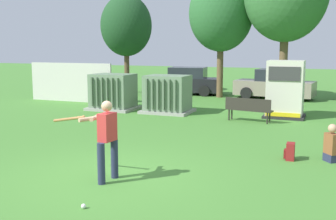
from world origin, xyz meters
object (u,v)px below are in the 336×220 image
at_px(park_bench, 249,108).
at_px(parked_car_left_of_center, 275,85).
at_px(generator_enclosure, 285,89).
at_px(seated_spectator, 335,147).
at_px(transformer_mid_west, 167,95).
at_px(batter, 105,136).
at_px(sports_ball, 83,206).
at_px(parked_car_leftmost, 186,82).
at_px(backpack, 290,152).
at_px(transformer_west, 113,92).

xyz_separation_m(park_bench, parked_car_left_of_center, (-0.02, 7.68, 0.22)).
bearing_deg(generator_enclosure, park_bench, -126.54).
bearing_deg(generator_enclosure, parked_car_left_of_center, 100.97).
height_order(generator_enclosure, seated_spectator, generator_enclosure).
distance_m(transformer_mid_west, batter, 9.42).
relative_size(transformer_mid_west, generator_enclosure, 0.91).
xyz_separation_m(sports_ball, parked_car_leftmost, (-4.22, 17.67, 0.71)).
height_order(parked_car_leftmost, parked_car_left_of_center, same).
relative_size(batter, backpack, 3.95).
relative_size(transformer_mid_west, backpack, 4.77).
relative_size(generator_enclosure, sports_ball, 25.56).
bearing_deg(batter, generator_enclosure, 74.79).
height_order(transformer_mid_west, parked_car_leftmost, same).
bearing_deg(generator_enclosure, seated_spectator, -73.09).
bearing_deg(backpack, transformer_west, 144.86).
height_order(park_bench, backpack, park_bench).
distance_m(park_bench, parked_car_left_of_center, 7.68).
bearing_deg(parked_car_leftmost, parked_car_left_of_center, -2.73).
xyz_separation_m(parked_car_leftmost, parked_car_left_of_center, (5.26, -0.25, 0.00)).
distance_m(transformer_mid_west, generator_enclosure, 4.92).
relative_size(park_bench, seated_spectator, 1.91).
xyz_separation_m(transformer_mid_west, park_bench, (3.71, -0.96, -0.25)).
height_order(park_bench, batter, batter).
relative_size(backpack, parked_car_leftmost, 0.10).
distance_m(transformer_west, generator_enclosure, 7.54).
distance_m(sports_ball, parked_car_left_of_center, 17.46).
height_order(park_bench, parked_car_leftmost, parked_car_leftmost).
relative_size(generator_enclosure, park_bench, 1.25).
bearing_deg(sports_ball, seated_spectator, 50.28).
bearing_deg(batter, transformer_mid_west, 103.62).
bearing_deg(sports_ball, parked_car_left_of_center, 86.57).
distance_m(generator_enclosure, sports_ball, 11.58).
relative_size(batter, parked_car_left_of_center, 0.40).
relative_size(sports_ball, parked_car_leftmost, 0.02).
relative_size(seated_spectator, parked_car_left_of_center, 0.22).
bearing_deg(backpack, park_bench, 112.02).
xyz_separation_m(park_bench, batter, (-1.49, -8.19, 0.44)).
distance_m(batter, backpack, 4.80).
distance_m(seated_spectator, parked_car_leftmost, 15.19).
relative_size(transformer_mid_west, batter, 1.21).
bearing_deg(batter, seated_spectator, 37.01).
distance_m(seated_spectator, parked_car_left_of_center, 12.81).
bearing_deg(parked_car_left_of_center, sports_ball, -93.43).
relative_size(transformer_west, transformer_mid_west, 1.00).
bearing_deg(transformer_mid_west, parked_car_left_of_center, 61.25).
distance_m(park_bench, backpack, 5.42).
bearing_deg(parked_car_leftmost, sports_ball, -76.57).
distance_m(transformer_mid_west, seated_spectator, 8.88).
xyz_separation_m(transformer_west, batter, (4.84, -9.06, 0.19)).
distance_m(generator_enclosure, seated_spectator, 6.64).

